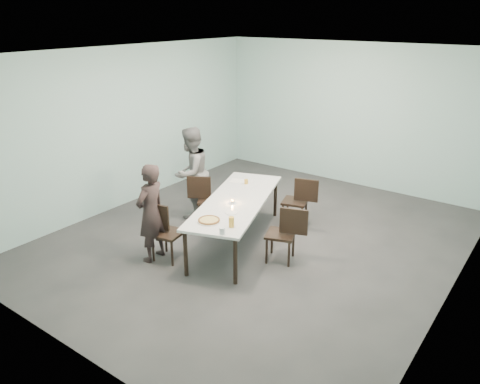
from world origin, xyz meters
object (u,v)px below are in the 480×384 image
Objects in this scene: chair_near_left at (163,228)px; beer_glass at (231,222)px; table at (236,203)px; amber_tumbler at (246,182)px; chair_near_right at (286,231)px; chair_far_right at (300,198)px; diner_far at (191,173)px; chair_far_left at (205,196)px; diner_near at (151,213)px; side_plate at (231,213)px; tealight at (233,202)px; pizza at (209,220)px; water_tumbler at (222,231)px.

beer_glass is (1.13, 0.22, 0.32)m from chair_near_left.
amber_tumbler is (-0.30, 0.70, 0.10)m from table.
table is at bearing -22.64° from chair_near_right.
diner_far is at bearing 7.68° from chair_far_right.
diner_near is at bearing -116.30° from chair_far_left.
chair_far_left is 1.40m from side_plate.
chair_near_right is 2.03m from diner_near.
chair_far_left reaches higher than side_plate.
tealight is 0.91m from amber_tumbler.
chair_far_right is (1.39, 0.90, 0.00)m from chair_far_left.
side_plate is (0.84, 0.61, 0.25)m from chair_near_left.
diner_far is at bearing -163.68° from diner_near.
amber_tumbler is (-0.34, 0.84, 0.02)m from tealight.
chair_far_left is 1.63m from pizza.
chair_far_right is at bearing 91.88° from water_tumbler.
chair_near_left is 0.57× the size of diner_near.
chair_near_right is at bearing -44.81° from chair_far_left.
side_plate is at bearing -67.35° from chair_far_left.
chair_far_left is 15.54× the size of tealight.
chair_near_right is at bearing 68.95° from water_tumbler.
diner_near is at bearing -125.07° from tealight.
pizza is at bearing -73.37° from amber_tumbler.
chair_near_right is at bearing 22.82° from chair_near_left.
chair_far_right is 10.88× the size of amber_tumbler.
diner_far is (-2.28, 0.47, 0.33)m from chair_near_right.
diner_near is (-0.11, -0.12, 0.26)m from chair_near_left.
chair_far_right is 9.67× the size of water_tumbler.
chair_far_right is 2.68m from diner_near.
water_tumbler is (1.47, -1.39, 0.29)m from chair_far_left.
chair_far_left is at bearing 92.80° from chair_near_left.
chair_near_left reaches higher than water_tumbler.
beer_glass is (0.29, -0.39, 0.07)m from side_plate.
diner_far is at bearing 151.07° from side_plate.
side_plate is 0.38m from tealight.
amber_tumbler is at bearing -0.05° from chair_far_left.
diner_near is 1.93m from amber_tumbler.
chair_far_right is 2.56× the size of pizza.
diner_far is 4.90× the size of pizza.
side_plate is at bearing -55.54° from tealight.
water_tumbler is at bearing 89.53° from diner_near.
tealight is at bearing -68.33° from amber_tumbler.
chair_near_right is at bearing 61.66° from beer_glass.
diner_near is at bearing -142.85° from chair_near_left.
diner_far is 20.82× the size of amber_tumbler.
table is at bearing 51.37° from chair_far_right.
pizza is at bearing -79.38° from tealight.
chair_far_left is 4.83× the size of side_plate.
table is 0.92m from pizza.
table is at bearing 144.93° from diner_near.
water_tumbler is at bearing 46.20° from diner_far.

